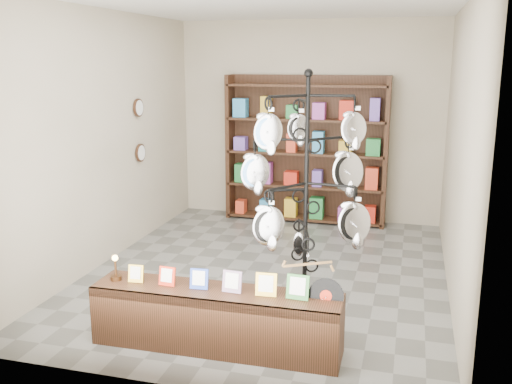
# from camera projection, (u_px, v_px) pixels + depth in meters

# --- Properties ---
(ground) EXTENTS (5.00, 5.00, 0.00)m
(ground) POSITION_uv_depth(u_px,v_px,m) (268.00, 272.00, 6.64)
(ground) COLOR slate
(ground) RESTS_ON ground
(room_envelope) EXTENTS (5.00, 5.00, 5.00)m
(room_envelope) POSITION_uv_depth(u_px,v_px,m) (268.00, 113.00, 6.23)
(room_envelope) COLOR #BBAC96
(room_envelope) RESTS_ON ground
(display_tree) EXTENTS (1.30, 1.30, 2.34)m
(display_tree) POSITION_uv_depth(u_px,v_px,m) (306.00, 184.00, 5.00)
(display_tree) COLOR black
(display_tree) RESTS_ON ground
(front_shelf) EXTENTS (2.14, 0.47, 0.76)m
(front_shelf) POSITION_uv_depth(u_px,v_px,m) (216.00, 319.00, 4.85)
(front_shelf) COLOR black
(front_shelf) RESTS_ON ground
(back_shelving) EXTENTS (2.42, 0.36, 2.20)m
(back_shelving) POSITION_uv_depth(u_px,v_px,m) (306.00, 154.00, 8.57)
(back_shelving) COLOR black
(back_shelving) RESTS_ON ground
(wall_clocks) EXTENTS (0.03, 0.24, 0.84)m
(wall_clocks) POSITION_uv_depth(u_px,v_px,m) (139.00, 130.00, 7.57)
(wall_clocks) COLOR black
(wall_clocks) RESTS_ON ground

